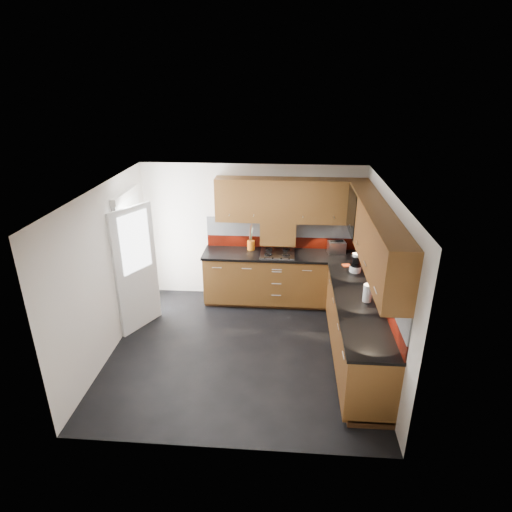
# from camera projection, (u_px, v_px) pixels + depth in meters

# --- Properties ---
(room) EXTENTS (4.00, 3.80, 2.64)m
(room) POSITION_uv_depth(u_px,v_px,m) (241.00, 257.00, 5.71)
(room) COLOR black
(base_cabinets) EXTENTS (2.70, 3.20, 0.95)m
(base_cabinets) POSITION_uv_depth(u_px,v_px,m) (315.00, 303.00, 6.71)
(base_cabinets) COLOR brown
(base_cabinets) RESTS_ON room
(countertop) EXTENTS (2.72, 3.22, 0.04)m
(countertop) POSITION_uv_depth(u_px,v_px,m) (315.00, 276.00, 6.51)
(countertop) COLOR black
(countertop) RESTS_ON base_cabinets
(backsplash) EXTENTS (2.70, 3.20, 0.54)m
(backsplash) POSITION_uv_depth(u_px,v_px,m) (330.00, 253.00, 6.59)
(backsplash) COLOR #651309
(backsplash) RESTS_ON countertop
(upper_cabinets) EXTENTS (2.50, 3.20, 0.72)m
(upper_cabinets) POSITION_uv_depth(u_px,v_px,m) (331.00, 217.00, 6.21)
(upper_cabinets) COLOR brown
(upper_cabinets) RESTS_ON room
(extractor_hood) EXTENTS (0.60, 0.33, 0.40)m
(extractor_hood) POSITION_uv_depth(u_px,v_px,m) (278.00, 232.00, 7.27)
(extractor_hood) COLOR brown
(extractor_hood) RESTS_ON room
(glass_cabinet) EXTENTS (0.32, 0.80, 0.66)m
(glass_cabinet) POSITION_uv_depth(u_px,v_px,m) (361.00, 210.00, 6.43)
(glass_cabinet) COLOR black
(glass_cabinet) RESTS_ON room
(back_door) EXTENTS (0.42, 1.19, 2.04)m
(back_door) POSITION_uv_depth(u_px,v_px,m) (134.00, 262.00, 6.71)
(back_door) COLOR white
(back_door) RESTS_ON room
(gas_hob) EXTENTS (0.58, 0.51, 0.04)m
(gas_hob) POSITION_uv_depth(u_px,v_px,m) (277.00, 253.00, 7.24)
(gas_hob) COLOR silver
(gas_hob) RESTS_ON countertop
(utensil_pot) EXTENTS (0.13, 0.13, 0.47)m
(utensil_pot) POSITION_uv_depth(u_px,v_px,m) (251.00, 244.00, 7.40)
(utensil_pot) COLOR #CA6813
(utensil_pot) RESTS_ON countertop
(toaster) EXTENTS (0.31, 0.22, 0.21)m
(toaster) POSITION_uv_depth(u_px,v_px,m) (336.00, 247.00, 7.27)
(toaster) COLOR silver
(toaster) RESTS_ON countertop
(food_processor) EXTENTS (0.18, 0.18, 0.30)m
(food_processor) POSITION_uv_depth(u_px,v_px,m) (356.00, 263.00, 6.55)
(food_processor) COLOR white
(food_processor) RESTS_ON countertop
(paper_towel) EXTENTS (0.13, 0.13, 0.25)m
(paper_towel) POSITION_uv_depth(u_px,v_px,m) (367.00, 293.00, 5.69)
(paper_towel) COLOR white
(paper_towel) RESTS_ON countertop
(orange_cloth) EXTENTS (0.15, 0.13, 0.01)m
(orange_cloth) POSITION_uv_depth(u_px,v_px,m) (346.00, 265.00, 6.81)
(orange_cloth) COLOR #D54517
(orange_cloth) RESTS_ON countertop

